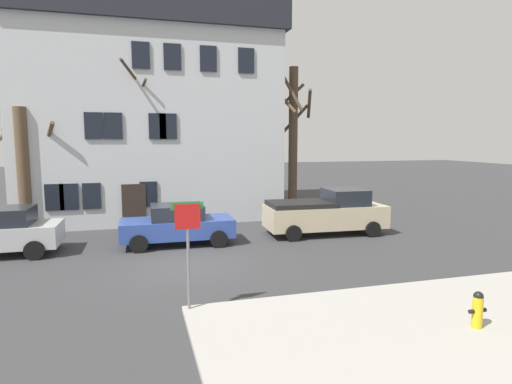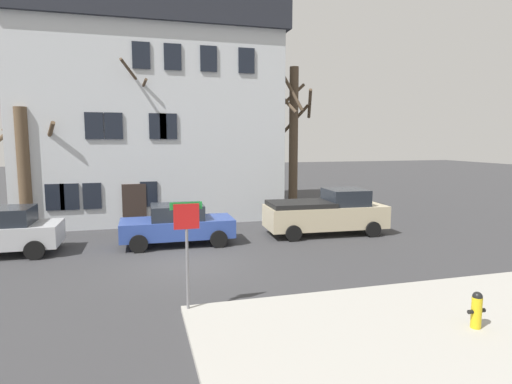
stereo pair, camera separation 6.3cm
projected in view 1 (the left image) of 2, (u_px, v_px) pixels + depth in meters
The scene contains 11 objects.
ground_plane at pixel (186, 263), 14.43m from camera, with size 120.00×120.00×0.00m, color #38383A.
sidewalk_slab at pixel (457, 338), 8.85m from camera, with size 10.70×6.29×0.12m, color #A8A59E.
building_main at pixel (151, 111), 23.84m from camera, with size 13.37×8.98×11.41m.
tree_bare_near at pixel (24, 163), 18.69m from camera, with size 3.15×2.27×6.90m.
tree_bare_mid at pixel (119, 140), 19.87m from camera, with size 2.30×2.69×7.77m.
tree_bare_far at pixel (293, 136), 22.84m from camera, with size 2.43×2.39×8.16m.
car_blue_sedan at pixel (177, 225), 16.91m from camera, with size 4.43×2.08×1.62m.
pickup_truck_beige at pixel (326, 213), 18.80m from camera, with size 5.36×2.43×1.99m.
fire_hydrant at pixel (478, 309), 9.17m from camera, with size 0.42×0.22×0.81m.
street_sign_pole at pixel (188, 236), 10.03m from camera, with size 0.76×0.07×2.72m.
bicycle_leaning at pixel (79, 222), 19.78m from camera, with size 1.75×0.18×1.03m.
Camera 1 is at (-1.53, -14.14, 4.17)m, focal length 29.80 mm.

